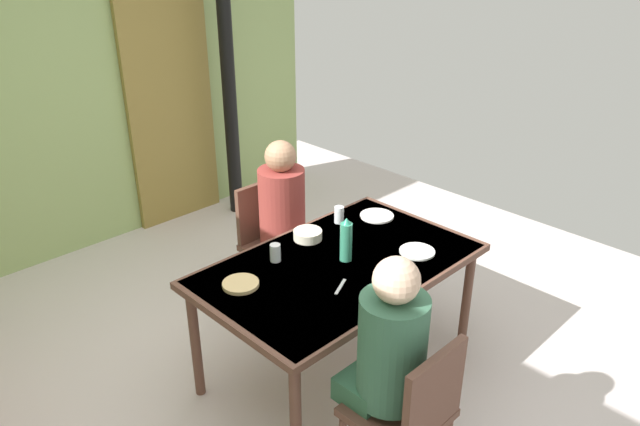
% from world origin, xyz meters
% --- Properties ---
extents(ground_plane, '(6.14, 6.14, 0.00)m').
position_xyz_m(ground_plane, '(0.00, 0.00, 0.00)').
color(ground_plane, silver).
extents(wall_back, '(4.69, 0.10, 2.81)m').
position_xyz_m(wall_back, '(0.00, 2.36, 1.40)').
color(wall_back, '#96B16A').
rests_on(wall_back, ground_plane).
extents(door_wooden, '(0.80, 0.05, 2.00)m').
position_xyz_m(door_wooden, '(0.88, 2.28, 1.00)').
color(door_wooden, olive).
rests_on(door_wooden, ground_plane).
extents(stove_pipe_column, '(0.12, 0.12, 2.81)m').
position_xyz_m(stove_pipe_column, '(1.30, 2.01, 1.40)').
color(stove_pipe_column, black).
rests_on(stove_pipe_column, ground_plane).
extents(dining_table, '(1.55, 0.95, 0.74)m').
position_xyz_m(dining_table, '(0.36, -0.20, 0.67)').
color(dining_table, brown).
rests_on(dining_table, ground_plane).
extents(chair_near_diner, '(0.40, 0.40, 0.87)m').
position_xyz_m(chair_near_diner, '(-0.05, -1.03, 0.50)').
color(chair_near_diner, brown).
rests_on(chair_near_diner, ground_plane).
extents(chair_far_diner, '(0.40, 0.40, 0.87)m').
position_xyz_m(chair_far_diner, '(0.57, 0.63, 0.50)').
color(chair_far_diner, brown).
rests_on(chair_far_diner, ground_plane).
extents(person_near_diner, '(0.30, 0.37, 0.77)m').
position_xyz_m(person_near_diner, '(-0.05, -0.89, 0.78)').
color(person_near_diner, '#305F43').
rests_on(person_near_diner, ground_plane).
extents(person_far_diner, '(0.30, 0.37, 0.77)m').
position_xyz_m(person_far_diner, '(0.57, 0.49, 0.78)').
color(person_far_diner, maroon).
rests_on(person_far_diner, ground_plane).
extents(water_bottle_green_near, '(0.07, 0.07, 0.26)m').
position_xyz_m(water_bottle_green_near, '(0.41, -0.20, 0.86)').
color(water_bottle_green_near, '#338666').
rests_on(water_bottle_green_near, dining_table).
extents(serving_bowl_center, '(0.17, 0.17, 0.05)m').
position_xyz_m(serving_bowl_center, '(0.43, 0.12, 0.77)').
color(serving_bowl_center, beige).
rests_on(serving_bowl_center, dining_table).
extents(dinner_plate_near_left, '(0.22, 0.22, 0.01)m').
position_xyz_m(dinner_plate_near_left, '(0.95, 0.03, 0.75)').
color(dinner_plate_near_left, white).
rests_on(dinner_plate_near_left, dining_table).
extents(dinner_plate_near_right, '(0.20, 0.20, 0.01)m').
position_xyz_m(dinner_plate_near_right, '(0.76, -0.43, 0.75)').
color(dinner_plate_near_right, white).
rests_on(dinner_plate_near_right, dining_table).
extents(drinking_glass_by_near_diner, '(0.06, 0.06, 0.10)m').
position_xyz_m(drinking_glass_by_near_diner, '(0.13, 0.06, 0.79)').
color(drinking_glass_by_near_diner, silver).
rests_on(drinking_glass_by_near_diner, dining_table).
extents(drinking_glass_by_far_diner, '(0.06, 0.06, 0.11)m').
position_xyz_m(drinking_glass_by_far_diner, '(0.72, 0.14, 0.79)').
color(drinking_glass_by_far_diner, silver).
rests_on(drinking_glass_by_far_diner, dining_table).
extents(bread_plate_sliced, '(0.19, 0.19, 0.02)m').
position_xyz_m(bread_plate_sliced, '(-0.17, -0.01, 0.75)').
color(bread_plate_sliced, '#DBB77A').
rests_on(bread_plate_sliced, dining_table).
extents(cutlery_knife_near, '(0.12, 0.12, 0.00)m').
position_xyz_m(cutlery_knife_near, '(0.33, -0.56, 0.74)').
color(cutlery_knife_near, silver).
rests_on(cutlery_knife_near, dining_table).
extents(cutlery_fork_near, '(0.13, 0.10, 0.00)m').
position_xyz_m(cutlery_fork_near, '(0.50, -0.45, 0.74)').
color(cutlery_fork_near, silver).
rests_on(cutlery_fork_near, dining_table).
extents(cutlery_knife_far, '(0.14, 0.08, 0.00)m').
position_xyz_m(cutlery_knife_far, '(0.19, -0.38, 0.74)').
color(cutlery_knife_far, silver).
rests_on(cutlery_knife_far, dining_table).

